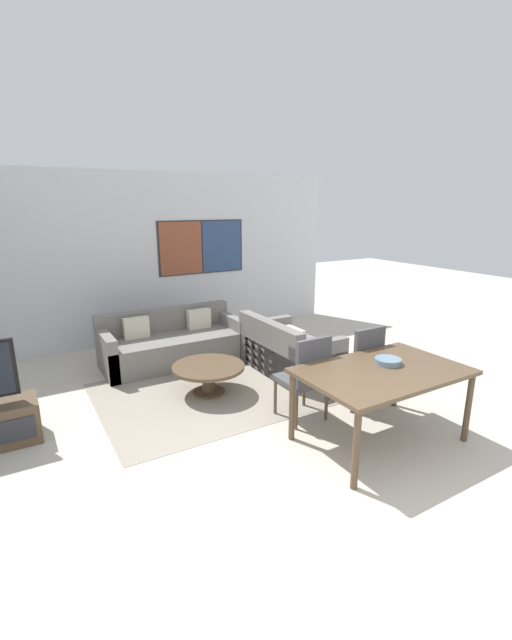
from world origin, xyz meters
The scene contains 10 objects.
ground_plane centered at (0.00, 0.00, 0.00)m, with size 24.00×24.00×0.00m, color beige.
wall_back centered at (0.04, 5.37, 1.41)m, with size 7.35×0.09×2.80m.
area_rug centered at (0.05, 2.82, 0.00)m, with size 2.64×2.13×0.01m.
sofa_main centered at (0.05, 4.13, 0.27)m, with size 2.05×0.86×0.76m.
sofa_side centered at (1.30, 2.94, 0.27)m, with size 0.86×1.43×0.76m.
coffee_table centered at (0.05, 2.82, 0.28)m, with size 0.89×0.89×0.37m.
dining_table centered at (1.05, 0.96, 0.68)m, with size 1.59×1.02×0.75m.
dining_chair_left centered at (0.66, 1.65, 0.54)m, with size 0.46×0.46×0.96m.
dining_chair_centre centered at (1.43, 1.64, 0.54)m, with size 0.46×0.46×0.96m.
fruit_bowl centered at (1.20, 1.04, 0.79)m, with size 0.26×0.26×0.06m.
Camera 1 is at (-1.94, -1.72, 2.27)m, focal length 24.00 mm.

